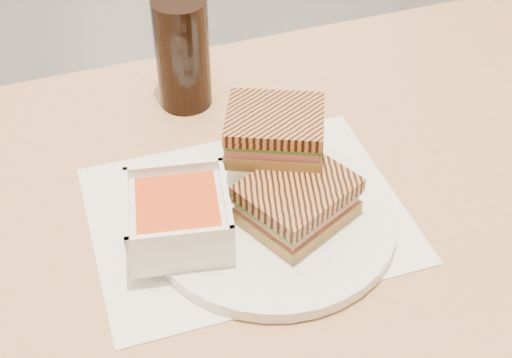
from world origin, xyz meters
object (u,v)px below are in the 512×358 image
object	(u,v)px
plate	(272,219)
panini_lower	(297,200)
main_table	(330,234)
soup_bowl	(178,218)
cola_glass	(183,54)

from	to	relation	value
plate	panini_lower	size ratio (longest dim) A/B	1.93
main_table	soup_bowl	size ratio (longest dim) A/B	9.25
plate	cola_glass	xyz separation A→B (m)	(-0.04, 0.28, 0.07)
plate	cola_glass	bearing A→B (deg)	98.15
plate	soup_bowl	world-z (taller)	soup_bowl
soup_bowl	plate	bearing A→B (deg)	-0.36
main_table	panini_lower	bearing A→B (deg)	-138.16
soup_bowl	cola_glass	world-z (taller)	cola_glass
main_table	plate	distance (m)	0.18
cola_glass	main_table	bearing A→B (deg)	-55.40
panini_lower	cola_glass	distance (m)	0.30
main_table	plate	xyz separation A→B (m)	(-0.11, -0.06, 0.12)
cola_glass	soup_bowl	bearing A→B (deg)	-104.79
main_table	plate	bearing A→B (deg)	-150.21
main_table	cola_glass	size ratio (longest dim) A/B	7.52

